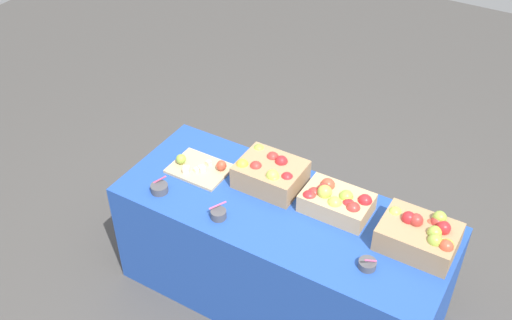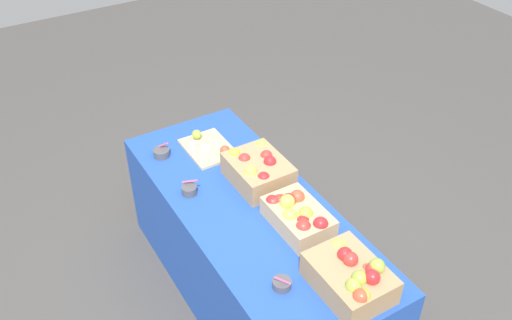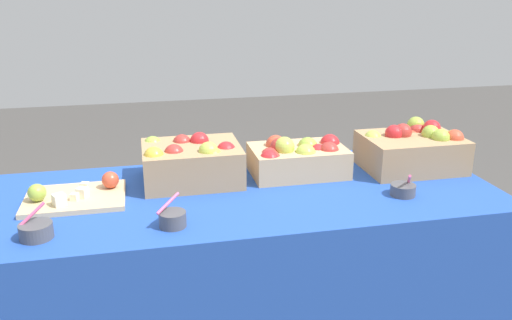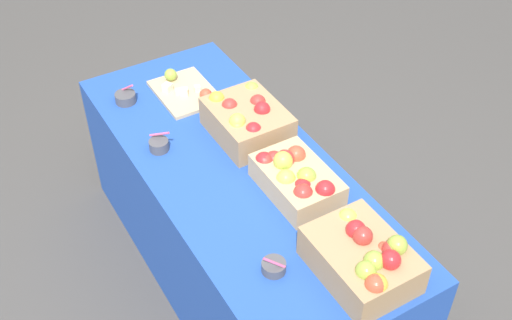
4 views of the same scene
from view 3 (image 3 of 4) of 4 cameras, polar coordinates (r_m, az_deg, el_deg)
table at (r=2.15m, az=-1.57°, el=-12.52°), size 1.90×0.76×0.74m
apple_crate_left at (r=2.29m, az=16.33°, el=1.19°), size 0.39×0.29×0.19m
apple_crate_middle at (r=2.13m, az=4.36°, el=0.28°), size 0.37×0.24×0.17m
apple_crate_right at (r=2.06m, az=-6.90°, el=-0.13°), size 0.37×0.30×0.18m
cutting_board_front at (r=2.00m, az=-18.70°, el=-3.59°), size 0.34×0.26×0.08m
sample_bowl_near at (r=1.72m, az=-8.87°, el=-6.20°), size 0.10×0.09×0.10m
sample_bowl_mid at (r=1.76m, az=-22.35°, el=-6.95°), size 0.10×0.10×0.10m
sample_bowl_far at (r=2.01m, az=15.37°, el=-3.06°), size 0.09×0.09×0.09m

